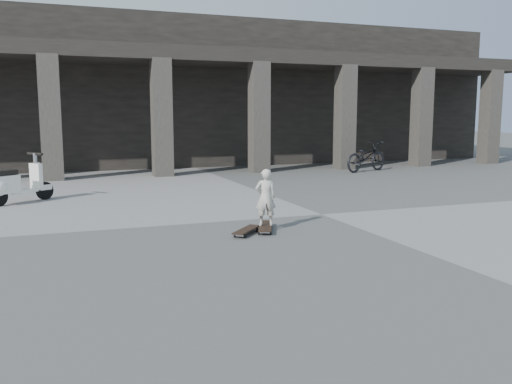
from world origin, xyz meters
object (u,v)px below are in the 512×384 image
object	(u,v)px
bicycle	(366,157)
longboard	(265,226)
skateboard_spare	(246,230)
scooter	(10,185)
child	(266,197)

from	to	relation	value
bicycle	longboard	bearing A→B (deg)	119.07
skateboard_spare	bicycle	bearing A→B (deg)	-0.02
longboard	skateboard_spare	bearing A→B (deg)	136.29
scooter	child	bearing A→B (deg)	-83.92
skateboard_spare	bicycle	world-z (taller)	bicycle
child	scooter	size ratio (longest dim) A/B	0.72
longboard	skateboard_spare	size ratio (longest dim) A/B	1.31
longboard	bicycle	distance (m)	11.16
scooter	bicycle	size ratio (longest dim) A/B	0.68
skateboard_spare	child	distance (m)	0.72
child	bicycle	world-z (taller)	child
child	bicycle	size ratio (longest dim) A/B	0.49
longboard	child	xyz separation A→B (m)	(0.00, 0.00, 0.54)
child	scooter	xyz separation A→B (m)	(-4.58, 4.83, -0.15)
longboard	skateboard_spare	world-z (taller)	same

